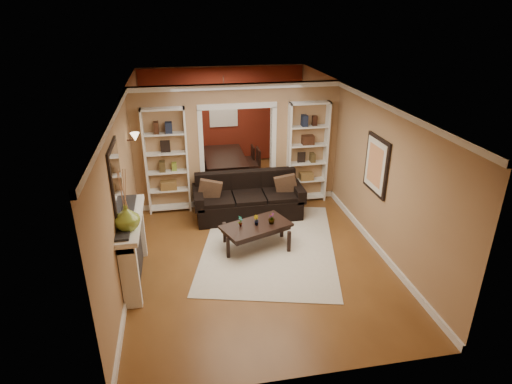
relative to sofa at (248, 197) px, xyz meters
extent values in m
plane|color=brown|center=(-0.11, -0.45, -0.45)|extent=(8.00, 8.00, 0.00)
plane|color=white|center=(-0.11, -0.45, 2.25)|extent=(8.00, 8.00, 0.00)
plane|color=tan|center=(-0.11, 3.55, 0.90)|extent=(8.00, 0.00, 8.00)
plane|color=tan|center=(-0.11, -4.45, 0.90)|extent=(8.00, 0.00, 8.00)
plane|color=tan|center=(-2.36, -0.45, 0.90)|extent=(0.00, 8.00, 8.00)
plane|color=tan|center=(2.14, -0.45, 0.90)|extent=(0.00, 8.00, 8.00)
cube|color=tan|center=(-0.11, 0.75, 0.90)|extent=(4.50, 0.15, 2.70)
cube|color=maroon|center=(-0.11, 3.52, 0.87)|extent=(4.44, 0.04, 2.64)
cube|color=#8CA5CC|center=(-0.11, 3.48, 1.10)|extent=(0.78, 0.03, 0.98)
cube|color=beige|center=(0.17, -1.30, -0.45)|extent=(3.18, 3.89, 0.01)
cube|color=black|center=(0.00, 0.00, 0.00)|extent=(2.31, 1.00, 0.90)
cube|color=#533823|center=(-0.82, -0.02, 0.22)|extent=(0.48, 0.18, 0.47)
cube|color=#533823|center=(0.82, -0.02, 0.22)|extent=(0.47, 0.21, 0.45)
cube|color=black|center=(-0.07, -1.31, -0.21)|extent=(1.41, 1.08, 0.47)
imported|color=#336626|center=(-0.37, -1.31, 0.12)|extent=(0.12, 0.13, 0.20)
imported|color=#336626|center=(-0.07, -1.31, 0.12)|extent=(0.12, 0.13, 0.19)
imported|color=#336626|center=(0.22, -1.31, 0.13)|extent=(0.13, 0.13, 0.21)
cube|color=white|center=(-1.66, 0.58, 0.70)|extent=(0.90, 0.30, 2.30)
cube|color=white|center=(1.44, 0.58, 0.70)|extent=(0.90, 0.30, 2.30)
cube|color=white|center=(-2.20, -1.95, 0.13)|extent=(0.32, 1.70, 1.16)
imported|color=olive|center=(-2.20, -2.36, 0.91)|extent=(0.42, 0.42, 0.40)
cube|color=silver|center=(-2.34, -1.95, 1.35)|extent=(0.03, 0.95, 1.10)
cube|color=#FFE0A5|center=(-2.26, 0.10, 1.38)|extent=(0.18, 0.18, 0.22)
cube|color=black|center=(2.10, -1.45, 1.10)|extent=(0.04, 0.85, 1.05)
imported|color=black|center=(-0.22, 2.21, -0.13)|extent=(1.83, 1.02, 0.64)
cube|color=black|center=(-0.77, 1.91, 0.02)|extent=(0.61, 0.61, 0.94)
cube|color=black|center=(0.33, 1.91, 0.00)|extent=(0.49, 0.49, 0.90)
cube|color=black|center=(-0.77, 2.51, -0.01)|extent=(0.51, 0.51, 0.89)
cube|color=black|center=(0.33, 2.51, -0.07)|extent=(0.48, 0.48, 0.77)
cube|color=#39211A|center=(-0.11, 2.25, 1.57)|extent=(0.50, 0.50, 0.30)
camera|label=1|loc=(-1.34, -8.18, 3.78)|focal=30.00mm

